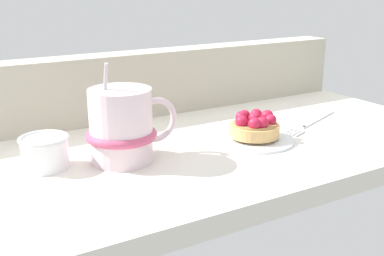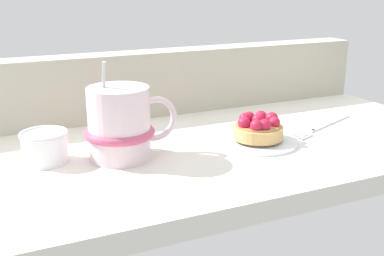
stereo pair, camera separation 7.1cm
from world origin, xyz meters
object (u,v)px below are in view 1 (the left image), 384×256
Objects in this scene: dessert_plate at (254,138)px; coffee_mug at (123,126)px; raspberry_tart at (255,126)px; sugar_bowl at (45,151)px; dessert_fork at (312,122)px.

dessert_plate is 0.90× the size of coffee_mug.
raspberry_tart is 0.56× the size of coffee_mug.
dessert_plate is at bearing -6.92° from coffee_mug.
coffee_mug is 10.87cm from sugar_bowl.
dessert_fork is at bearing 8.88° from raspberry_tart.
sugar_bowl reaches higher than dessert_plate.
dessert_plate is at bearing -9.74° from sugar_bowl.
dessert_fork is (35.58, -0.27, -4.71)cm from coffee_mug.
dessert_plate is 21.64cm from coffee_mug.
dessert_fork is (14.57, 2.28, -2.18)cm from raspberry_tart.
sugar_bowl is at bearing 170.26° from raspberry_tart.
dessert_plate is 1.61× the size of raspberry_tart.
coffee_mug is at bearing 173.08° from dessert_plate.
coffee_mug is (-21.01, 2.55, 2.52)cm from raspberry_tart.
sugar_bowl is (-10.17, 2.80, -2.62)cm from coffee_mug.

